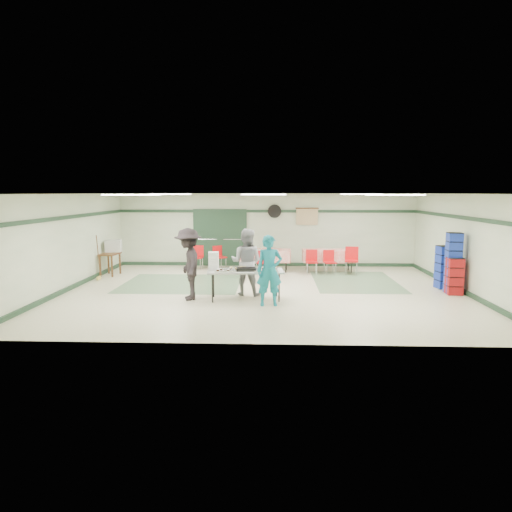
{
  "coord_description": "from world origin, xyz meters",
  "views": [
    {
      "loc": [
        0.29,
        -12.48,
        2.73
      ],
      "look_at": [
        -0.2,
        -0.3,
        1.03
      ],
      "focal_mm": 32.0,
      "sensor_mm": 36.0,
      "label": 1
    }
  ],
  "objects_px": {
    "chair_loose_b": "(198,255)",
    "crate_stack_red": "(454,276)",
    "serving_table": "(246,272)",
    "crate_stack_blue_b": "(453,263)",
    "office_printer": "(113,246)",
    "volunteer_teal": "(269,271)",
    "printer_table": "(110,257)",
    "volunteer_grey": "(246,262)",
    "chair_loose_a": "(219,255)",
    "broom": "(98,257)",
    "dining_table_a": "(329,255)",
    "volunteer_dark": "(189,264)",
    "crate_stack_blue_a": "(444,267)",
    "dining_table_b": "(266,255)",
    "chair_b": "(312,259)",
    "chair_c": "(352,258)",
    "chair_a": "(329,260)",
    "chair_d": "(261,260)"
  },
  "relations": [
    {
      "from": "broom",
      "to": "dining_table_a",
      "type": "bearing_deg",
      "value": 7.58
    },
    {
      "from": "volunteer_teal",
      "to": "crate_stack_blue_a",
      "type": "xyz_separation_m",
      "value": [
        4.97,
        2.2,
        -0.25
      ]
    },
    {
      "from": "serving_table",
      "to": "chair_loose_b",
      "type": "height_order",
      "value": "chair_loose_b"
    },
    {
      "from": "dining_table_a",
      "to": "crate_stack_red",
      "type": "height_order",
      "value": "crate_stack_red"
    },
    {
      "from": "serving_table",
      "to": "crate_stack_blue_a",
      "type": "bearing_deg",
      "value": 11.13
    },
    {
      "from": "chair_loose_b",
      "to": "crate_stack_red",
      "type": "distance_m",
      "value": 8.49
    },
    {
      "from": "crate_stack_red",
      "to": "broom",
      "type": "xyz_separation_m",
      "value": [
        -10.38,
        1.7,
        0.22
      ]
    },
    {
      "from": "dining_table_b",
      "to": "office_printer",
      "type": "height_order",
      "value": "office_printer"
    },
    {
      "from": "broom",
      "to": "chair_a",
      "type": "bearing_deg",
      "value": 3.41
    },
    {
      "from": "chair_loose_b",
      "to": "crate_stack_blue_b",
      "type": "xyz_separation_m",
      "value": [
        7.6,
        -3.65,
        0.31
      ]
    },
    {
      "from": "volunteer_teal",
      "to": "printer_table",
      "type": "relative_size",
      "value": 2.12
    },
    {
      "from": "chair_b",
      "to": "office_printer",
      "type": "xyz_separation_m",
      "value": [
        -6.71,
        -0.09,
        0.44
      ]
    },
    {
      "from": "crate_stack_blue_a",
      "to": "office_printer",
      "type": "relative_size",
      "value": 2.46
    },
    {
      "from": "crate_stack_blue_a",
      "to": "office_printer",
      "type": "height_order",
      "value": "crate_stack_blue_a"
    },
    {
      "from": "chair_b",
      "to": "chair_d",
      "type": "relative_size",
      "value": 1.06
    },
    {
      "from": "crate_stack_blue_b",
      "to": "chair_b",
      "type": "bearing_deg",
      "value": 142.09
    },
    {
      "from": "chair_b",
      "to": "crate_stack_blue_b",
      "type": "xyz_separation_m",
      "value": [
        3.59,
        -2.8,
        0.33
      ]
    },
    {
      "from": "broom",
      "to": "volunteer_grey",
      "type": "bearing_deg",
      "value": -28.38
    },
    {
      "from": "serving_table",
      "to": "dining_table_b",
      "type": "bearing_deg",
      "value": 79.33
    },
    {
      "from": "crate_stack_blue_a",
      "to": "printer_table",
      "type": "height_order",
      "value": "crate_stack_blue_a"
    },
    {
      "from": "serving_table",
      "to": "office_printer",
      "type": "bearing_deg",
      "value": 137.22
    },
    {
      "from": "volunteer_teal",
      "to": "printer_table",
      "type": "xyz_separation_m",
      "value": [
        -5.33,
        3.87,
        -0.24
      ]
    },
    {
      "from": "volunteer_dark",
      "to": "crate_stack_blue_a",
      "type": "distance_m",
      "value": 7.24
    },
    {
      "from": "chair_c",
      "to": "broom",
      "type": "relative_size",
      "value": 0.67
    },
    {
      "from": "volunteer_grey",
      "to": "chair_loose_a",
      "type": "xyz_separation_m",
      "value": [
        -1.26,
        4.23,
        -0.39
      ]
    },
    {
      "from": "dining_table_a",
      "to": "crate_stack_blue_b",
      "type": "distance_m",
      "value": 4.49
    },
    {
      "from": "chair_c",
      "to": "crate_stack_blue_b",
      "type": "xyz_separation_m",
      "value": [
        2.26,
        -2.81,
        0.26
      ]
    },
    {
      "from": "serving_table",
      "to": "chair_a",
      "type": "bearing_deg",
      "value": 50.41
    },
    {
      "from": "dining_table_a",
      "to": "volunteer_dark",
      "type": "bearing_deg",
      "value": -133.73
    },
    {
      "from": "chair_a",
      "to": "chair_d",
      "type": "height_order",
      "value": "chair_a"
    },
    {
      "from": "office_printer",
      "to": "volunteer_teal",
      "type": "bearing_deg",
      "value": -48.32
    },
    {
      "from": "dining_table_b",
      "to": "chair_b",
      "type": "distance_m",
      "value": 1.67
    },
    {
      "from": "office_printer",
      "to": "broom",
      "type": "height_order",
      "value": "broom"
    },
    {
      "from": "dining_table_a",
      "to": "printer_table",
      "type": "bearing_deg",
      "value": -172.57
    },
    {
      "from": "volunteer_teal",
      "to": "office_printer",
      "type": "distance_m",
      "value": 6.82
    },
    {
      "from": "volunteer_teal",
      "to": "dining_table_a",
      "type": "distance_m",
      "value": 5.32
    },
    {
      "from": "volunteer_dark",
      "to": "chair_c",
      "type": "distance_m",
      "value": 6.12
    },
    {
      "from": "volunteer_teal",
      "to": "chair_b",
      "type": "bearing_deg",
      "value": 64.16
    },
    {
      "from": "chair_c",
      "to": "printer_table",
      "type": "xyz_separation_m",
      "value": [
        -8.04,
        -0.48,
        0.05
      ]
    },
    {
      "from": "volunteer_grey",
      "to": "printer_table",
      "type": "xyz_separation_m",
      "value": [
        -4.7,
        2.73,
        -0.27
      ]
    },
    {
      "from": "volunteer_teal",
      "to": "chair_loose_b",
      "type": "distance_m",
      "value": 5.83
    },
    {
      "from": "volunteer_grey",
      "to": "office_printer",
      "type": "height_order",
      "value": "volunteer_grey"
    },
    {
      "from": "chair_a",
      "to": "broom",
      "type": "distance_m",
      "value": 7.49
    },
    {
      "from": "volunteer_grey",
      "to": "crate_stack_blue_b",
      "type": "distance_m",
      "value": 5.61
    },
    {
      "from": "serving_table",
      "to": "volunteer_teal",
      "type": "relative_size",
      "value": 1.16
    },
    {
      "from": "volunteer_grey",
      "to": "chair_b",
      "type": "relative_size",
      "value": 2.16
    },
    {
      "from": "chair_loose_b",
      "to": "volunteer_dark",
      "type": "bearing_deg",
      "value": -78.26
    },
    {
      "from": "serving_table",
      "to": "dining_table_b",
      "type": "distance_m",
      "value": 4.34
    },
    {
      "from": "crate_stack_blue_a",
      "to": "broom",
      "type": "bearing_deg",
      "value": 175.05
    },
    {
      "from": "serving_table",
      "to": "printer_table",
      "type": "bearing_deg",
      "value": 140.21
    }
  ]
}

